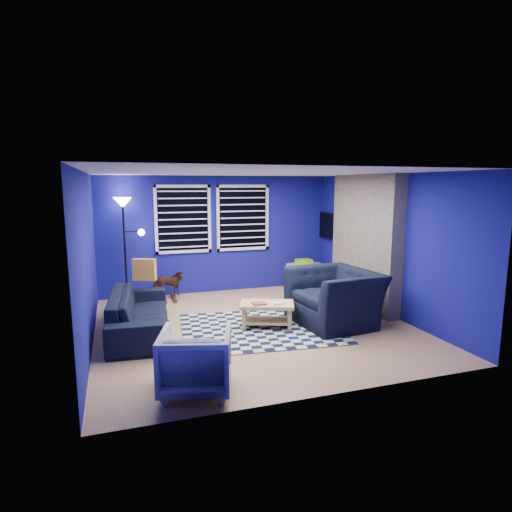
{
  "coord_description": "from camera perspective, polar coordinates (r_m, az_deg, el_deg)",
  "views": [
    {
      "loc": [
        -2.09,
        -6.46,
        2.31
      ],
      "look_at": [
        0.14,
        0.3,
        1.12
      ],
      "focal_mm": 30.0,
      "sensor_mm": 36.0,
      "label": 1
    }
  ],
  "objects": [
    {
      "name": "rug",
      "position": [
        7.04,
        0.56,
        -9.61
      ],
      "size": [
        2.69,
        2.25,
        0.02
      ],
      "primitive_type": "cube",
      "rotation": [
        0.0,
        0.0,
        -0.1
      ],
      "color": "black",
      "rests_on": "floor"
    },
    {
      "name": "floor_lamp",
      "position": [
        8.73,
        -17.12,
        5.01
      ],
      "size": [
        0.56,
        0.35,
        2.07
      ],
      "color": "black",
      "rests_on": "floor"
    },
    {
      "name": "armchair_bent",
      "position": [
        4.98,
        -8.03,
        -13.64
      ],
      "size": [
        0.97,
        0.98,
        0.73
      ],
      "primitive_type": "imported",
      "rotation": [
        0.0,
        0.0,
        2.86
      ],
      "color": "gray",
      "rests_on": "floor"
    },
    {
      "name": "ceiling",
      "position": [
        6.79,
        -0.3,
        11.09
      ],
      "size": [
        5.0,
        5.0,
        0.0
      ],
      "primitive_type": "plane",
      "rotation": [
        3.14,
        0.0,
        0.0
      ],
      "color": "white",
      "rests_on": "wall_back"
    },
    {
      "name": "coffee_table",
      "position": [
        7.02,
        1.46,
        -7.16
      ],
      "size": [
        0.98,
        0.77,
        0.43
      ],
      "rotation": [
        0.0,
        0.0,
        -0.36
      ],
      "color": "tan",
      "rests_on": "rug"
    },
    {
      "name": "sofa",
      "position": [
        7.02,
        -15.27,
        -7.27
      ],
      "size": [
        2.3,
        1.05,
        0.65
      ],
      "primitive_type": "imported",
      "rotation": [
        0.0,
        0.0,
        1.49
      ],
      "color": "black",
      "rests_on": "floor"
    },
    {
      "name": "throw_pillow",
      "position": [
        7.72,
        -14.67,
        -1.77
      ],
      "size": [
        0.42,
        0.27,
        0.38
      ],
      "primitive_type": "cube",
      "rotation": [
        0.0,
        0.0,
        -0.4
      ],
      "color": "#C6842E",
      "rests_on": "sofa"
    },
    {
      "name": "wall_left",
      "position": [
        6.55,
        -21.56,
        -0.49
      ],
      "size": [
        0.0,
        5.0,
        5.0
      ],
      "primitive_type": "plane",
      "rotation": [
        1.57,
        0.0,
        1.57
      ],
      "color": "navy",
      "rests_on": "floor"
    },
    {
      "name": "wall_right",
      "position": [
        7.99,
        17.02,
        1.45
      ],
      "size": [
        0.0,
        5.0,
        5.0
      ],
      "primitive_type": "plane",
      "rotation": [
        1.57,
        0.0,
        -1.57
      ],
      "color": "navy",
      "rests_on": "floor"
    },
    {
      "name": "tv",
      "position": [
        9.64,
        9.95,
        3.93
      ],
      "size": [
        0.07,
        1.0,
        0.58
      ],
      "color": "black",
      "rests_on": "wall_right"
    },
    {
      "name": "window_right",
      "position": [
        9.33,
        -1.75,
        5.12
      ],
      "size": [
        1.17,
        0.06,
        1.42
      ],
      "color": "black",
      "rests_on": "wall_back"
    },
    {
      "name": "floor",
      "position": [
        7.17,
        -0.28,
        -9.31
      ],
      "size": [
        5.0,
        5.0,
        0.0
      ],
      "primitive_type": "plane",
      "color": "tan",
      "rests_on": "ground"
    },
    {
      "name": "cabinet",
      "position": [
        9.8,
        6.36,
        -2.5
      ],
      "size": [
        0.77,
        0.64,
        0.64
      ],
      "rotation": [
        0.0,
        0.0,
        0.34
      ],
      "color": "tan",
      "rests_on": "floor"
    },
    {
      "name": "wall_back",
      "position": [
        9.26,
        -5.07,
        2.87
      ],
      "size": [
        5.0,
        0.0,
        5.0
      ],
      "primitive_type": "plane",
      "rotation": [
        1.57,
        0.0,
        0.0
      ],
      "color": "navy",
      "rests_on": "floor"
    },
    {
      "name": "armchair_big",
      "position": [
        7.29,
        10.4,
        -5.43
      ],
      "size": [
        1.52,
        1.36,
        0.91
      ],
      "primitive_type": "imported",
      "rotation": [
        0.0,
        0.0,
        -1.46
      ],
      "color": "black",
      "rests_on": "floor"
    },
    {
      "name": "fireplace",
      "position": [
        8.33,
        14.24,
        1.51
      ],
      "size": [
        0.65,
        2.0,
        2.5
      ],
      "color": "gray",
      "rests_on": "floor"
    },
    {
      "name": "rocking_horse",
      "position": [
        8.82,
        -11.61,
        -3.64
      ],
      "size": [
        0.44,
        0.68,
        0.53
      ],
      "primitive_type": "imported",
      "rotation": [
        0.0,
        0.0,
        1.3
      ],
      "color": "#472516",
      "rests_on": "floor"
    },
    {
      "name": "window_left",
      "position": [
        9.05,
        -9.7,
        4.85
      ],
      "size": [
        1.17,
        0.06,
        1.42
      ],
      "color": "black",
      "rests_on": "wall_back"
    }
  ]
}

